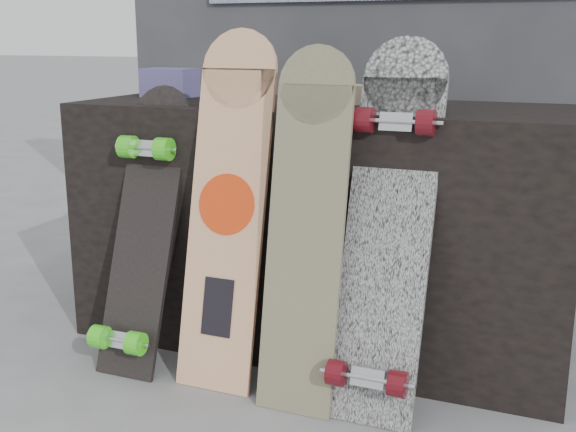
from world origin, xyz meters
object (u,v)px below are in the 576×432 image
at_px(longboard_celtic, 307,219).
at_px(longboard_cascadia, 388,222).
at_px(longboard_geisha, 228,199).
at_px(vendor_table, 322,225).
at_px(skateboard_dark, 143,226).

relative_size(longboard_celtic, longboard_cascadia, 0.98).
distance_m(longboard_geisha, longboard_cascadia, 0.48).
bearing_deg(longboard_geisha, vendor_table, 64.85).
distance_m(longboard_celtic, longboard_cascadia, 0.22).
xyz_separation_m(longboard_geisha, longboard_cascadia, (0.48, 0.01, -0.02)).
height_order(longboard_cascadia, skateboard_dark, longboard_cascadia).
bearing_deg(vendor_table, skateboard_dark, -140.73).
distance_m(longboard_cascadia, skateboard_dark, 0.77).
height_order(vendor_table, longboard_cascadia, longboard_cascadia).
relative_size(vendor_table, longboard_celtic, 1.61).
bearing_deg(longboard_cascadia, skateboard_dark, -178.25).
distance_m(vendor_table, longboard_geisha, 0.42).
height_order(longboard_geisha, longboard_celtic, longboard_geisha).
bearing_deg(vendor_table, longboard_celtic, -76.21).
xyz_separation_m(longboard_celtic, longboard_cascadia, (0.21, 0.07, -0.00)).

